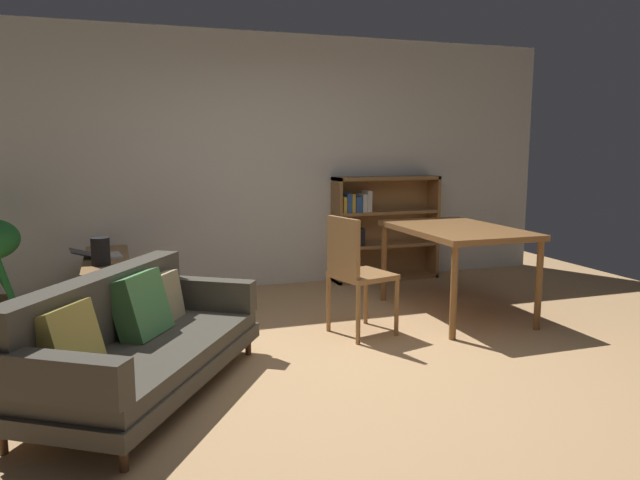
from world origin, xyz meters
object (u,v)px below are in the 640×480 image
object	(u,v)px
media_console	(108,291)
desk_speaker	(101,251)
open_laptop	(99,255)
fabric_couch	(134,338)
dining_table	(456,235)
dining_chair_near	(355,269)
bookshelf	(379,228)

from	to	relation	value
media_console	desk_speaker	xyz separation A→B (m)	(-0.04, -0.32, 0.40)
open_laptop	desk_speaker	bearing A→B (deg)	-86.51
fabric_couch	dining_table	xyz separation A→B (m)	(2.83, 0.93, 0.37)
dining_table	dining_chair_near	xyz separation A→B (m)	(-1.10, -0.29, -0.18)
media_console	dining_chair_near	size ratio (longest dim) A/B	1.40
open_laptop	desk_speaker	size ratio (longest dim) A/B	1.96
media_console	desk_speaker	world-z (taller)	desk_speaker
fabric_couch	dining_table	world-z (taller)	dining_table
media_console	dining_table	xyz separation A→B (m)	(2.99, -0.77, 0.45)
fabric_couch	dining_chair_near	world-z (taller)	dining_chair_near
media_console	bookshelf	xyz separation A→B (m)	(2.94, 0.79, 0.32)
dining_table	bookshelf	xyz separation A→B (m)	(-0.05, 1.56, -0.13)
dining_table	dining_chair_near	distance (m)	1.15
desk_speaker	dining_chair_near	world-z (taller)	dining_chair_near
open_laptop	desk_speaker	world-z (taller)	desk_speaker
open_laptop	bookshelf	world-z (taller)	bookshelf
dining_table	bookshelf	distance (m)	1.57
fabric_couch	dining_chair_near	bearing A→B (deg)	20.26
bookshelf	desk_speaker	bearing A→B (deg)	-159.43
fabric_couch	media_console	world-z (taller)	fabric_couch
fabric_couch	media_console	xyz separation A→B (m)	(-0.16, 1.70, -0.08)
dining_table	dining_chair_near	bearing A→B (deg)	-165.34
fabric_couch	dining_chair_near	xyz separation A→B (m)	(1.73, 0.64, 0.20)
dining_chair_near	bookshelf	bearing A→B (deg)	60.46
desk_speaker	bookshelf	size ratio (longest dim) A/B	0.18
bookshelf	media_console	bearing A→B (deg)	-164.90
fabric_couch	desk_speaker	world-z (taller)	desk_speaker
open_laptop	media_console	bearing A→B (deg)	-47.74
media_console	open_laptop	size ratio (longest dim) A/B	3.05
fabric_couch	open_laptop	distance (m)	1.79
bookshelf	dining_chair_near	bearing A→B (deg)	-119.54
desk_speaker	media_console	bearing A→B (deg)	83.41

